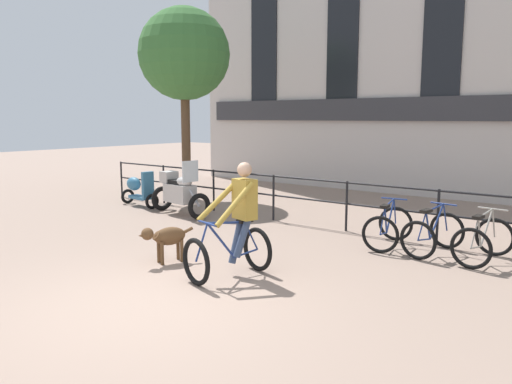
% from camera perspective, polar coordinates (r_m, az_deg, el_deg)
% --- Properties ---
extents(ground_plane, '(60.00, 60.00, 0.00)m').
position_cam_1_polar(ground_plane, '(6.66, -11.71, -12.34)').
color(ground_plane, gray).
extents(canal_railing, '(15.05, 0.05, 1.05)m').
position_cam_1_polar(canal_railing, '(10.49, 10.33, -0.63)').
color(canal_railing, black).
rests_on(canal_railing, ground_plane).
extents(building_facade, '(18.00, 0.72, 10.91)m').
position_cam_1_polar(building_facade, '(16.02, 21.08, 19.05)').
color(building_facade, beige).
rests_on(building_facade, ground_plane).
extents(cyclist_with_bike, '(0.94, 1.30, 1.70)m').
position_cam_1_polar(cyclist_with_bike, '(7.39, -2.37, -3.89)').
color(cyclist_with_bike, black).
rests_on(cyclist_with_bike, ground_plane).
extents(dog, '(0.45, 0.90, 0.62)m').
position_cam_1_polar(dog, '(8.25, -10.25, -5.08)').
color(dog, brown).
rests_on(dog, ground_plane).
extents(parked_motorcycle, '(1.78, 0.88, 1.35)m').
position_cam_1_polar(parked_motorcycle, '(12.24, -8.76, 0.01)').
color(parked_motorcycle, black).
rests_on(parked_motorcycle, ground_plane).
extents(parked_bicycle_near_lamp, '(0.81, 1.19, 0.86)m').
position_cam_1_polar(parked_bicycle_near_lamp, '(9.46, 14.88, -3.93)').
color(parked_bicycle_near_lamp, black).
rests_on(parked_bicycle_near_lamp, ground_plane).
extents(parked_bicycle_mid_left, '(0.81, 1.19, 0.86)m').
position_cam_1_polar(parked_bicycle_mid_left, '(9.18, 19.57, -4.51)').
color(parked_bicycle_mid_left, black).
rests_on(parked_bicycle_mid_left, ground_plane).
extents(parked_bicycle_mid_right, '(0.77, 1.17, 0.86)m').
position_cam_1_polar(parked_bicycle_mid_right, '(8.97, 24.53, -5.10)').
color(parked_bicycle_mid_right, black).
rests_on(parked_bicycle_mid_right, ground_plane).
extents(parked_scooter, '(1.32, 0.56, 0.96)m').
position_cam_1_polar(parked_scooter, '(13.67, -13.30, 0.34)').
color(parked_scooter, black).
rests_on(parked_scooter, ground_plane).
extents(tree_canalside_left, '(2.63, 2.63, 5.46)m').
position_cam_1_polar(tree_canalside_left, '(14.92, -8.21, 15.24)').
color(tree_canalside_left, brown).
rests_on(tree_canalside_left, ground_plane).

